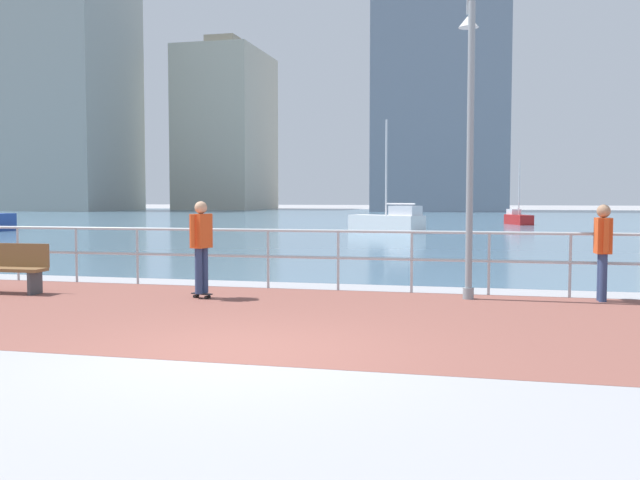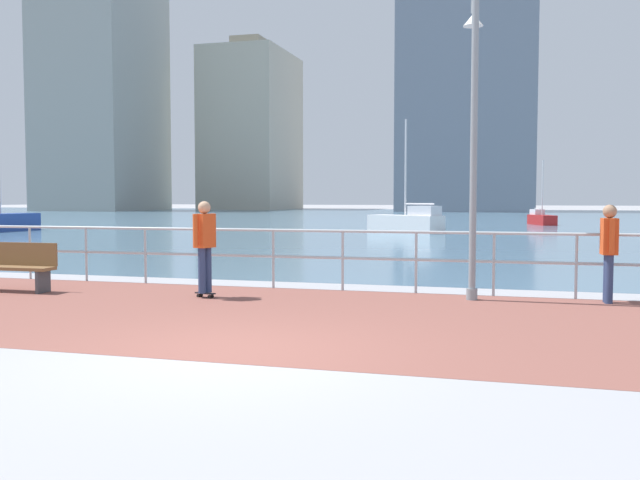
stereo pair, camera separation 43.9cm
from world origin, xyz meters
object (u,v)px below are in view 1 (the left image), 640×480
(skateboarder, at_px, (201,240))
(sailboat_gray, at_px, (388,222))
(bystander, at_px, (603,245))
(park_bench, at_px, (6,267))
(lamppost, at_px, (470,118))
(sailboat_yellow, at_px, (518,218))

(skateboarder, xyz_separation_m, sailboat_gray, (0.06, 23.86, -0.48))
(bystander, relative_size, park_bench, 1.03)
(lamppost, distance_m, skateboarder, 5.16)
(lamppost, bearing_deg, skateboarder, -165.93)
(skateboarder, distance_m, sailboat_gray, 23.86)
(skateboarder, relative_size, sailboat_yellow, 0.41)
(sailboat_gray, xyz_separation_m, sailboat_yellow, (6.86, 12.17, -0.15))
(park_bench, bearing_deg, lamppost, 9.06)
(sailboat_yellow, bearing_deg, bystander, -90.18)
(lamppost, height_order, skateboarder, lamppost)
(park_bench, height_order, sailboat_yellow, sailboat_yellow)
(park_bench, bearing_deg, bystander, 7.67)
(skateboarder, relative_size, park_bench, 1.07)
(sailboat_gray, bearing_deg, sailboat_yellow, 60.58)
(park_bench, bearing_deg, skateboarder, 2.88)
(skateboarder, distance_m, bystander, 6.92)
(lamppost, distance_m, park_bench, 8.88)
(sailboat_gray, bearing_deg, park_bench, -99.13)
(park_bench, distance_m, sailboat_yellow, 37.77)
(bystander, bearing_deg, sailboat_yellow, 89.82)
(park_bench, relative_size, sailboat_gray, 0.28)
(skateboarder, height_order, park_bench, skateboarder)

